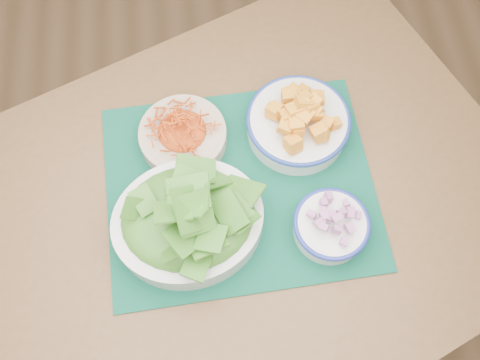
# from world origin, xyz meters

# --- Properties ---
(ground) EXTENTS (4.00, 4.00, 0.00)m
(ground) POSITION_xyz_m (0.00, 0.00, 0.00)
(ground) COLOR #926C47
(ground) RESTS_ON ground
(table) EXTENTS (1.55, 1.32, 0.75)m
(table) POSITION_xyz_m (-0.05, 0.16, 0.66)
(table) COLOR brown
(table) RESTS_ON ground
(placemat) EXTENTS (0.56, 0.47, 0.00)m
(placemat) POSITION_xyz_m (0.03, 0.23, 0.75)
(placemat) COLOR #043225
(placemat) RESTS_ON table
(carrot_bowl) EXTENTS (0.20, 0.20, 0.07)m
(carrot_bowl) POSITION_xyz_m (-0.08, 0.35, 0.79)
(carrot_bowl) COLOR #C1AA90
(carrot_bowl) RESTS_ON placemat
(squash_bowl) EXTENTS (0.23, 0.23, 0.11)m
(squash_bowl) POSITION_xyz_m (0.17, 0.34, 0.80)
(squash_bowl) COLOR silver
(squash_bowl) RESTS_ON placemat
(lettuce_bowl) EXTENTS (0.32, 0.29, 0.14)m
(lettuce_bowl) POSITION_xyz_m (-0.08, 0.15, 0.82)
(lettuce_bowl) COLOR silver
(lettuce_bowl) RESTS_ON placemat
(onion_bowl) EXTENTS (0.17, 0.17, 0.07)m
(onion_bowl) POSITION_xyz_m (0.20, 0.12, 0.79)
(onion_bowl) COLOR white
(onion_bowl) RESTS_ON placemat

